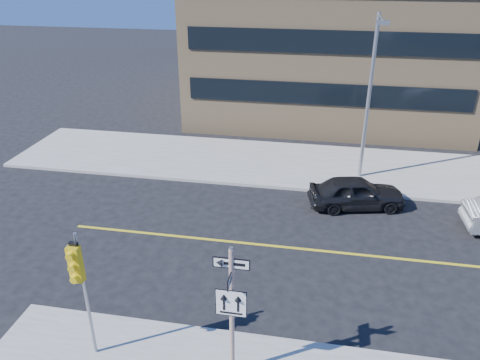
% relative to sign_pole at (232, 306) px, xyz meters
% --- Properties ---
extents(ground, '(120.00, 120.00, 0.00)m').
position_rel_sign_pole_xyz_m(ground, '(0.00, 2.51, -2.44)').
color(ground, black).
rests_on(ground, ground).
extents(sign_pole, '(0.92, 0.92, 4.06)m').
position_rel_sign_pole_xyz_m(sign_pole, '(0.00, 0.00, 0.00)').
color(sign_pole, beige).
rests_on(sign_pole, near_sidewalk).
extents(traffic_signal, '(0.32, 0.45, 4.00)m').
position_rel_sign_pole_xyz_m(traffic_signal, '(-4.00, -0.15, 0.59)').
color(traffic_signal, gray).
rests_on(traffic_signal, near_sidewalk).
extents(parked_car_a, '(2.62, 4.54, 1.45)m').
position_rel_sign_pole_xyz_m(parked_car_a, '(3.67, 10.40, -1.71)').
color(parked_car_a, black).
rests_on(parked_car_a, ground).
extents(streetlight_a, '(0.55, 2.25, 8.00)m').
position_rel_sign_pole_xyz_m(streetlight_a, '(4.00, 13.27, 2.32)').
color(streetlight_a, gray).
rests_on(streetlight_a, far_sidewalk).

